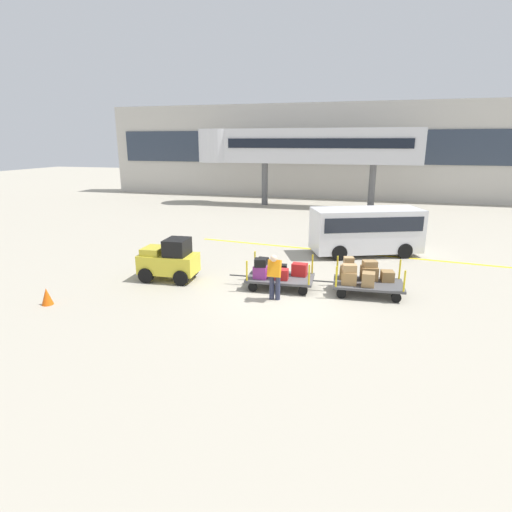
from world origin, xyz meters
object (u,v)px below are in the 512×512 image
Objects in this scene: baggage_cart_lead at (277,273)px; baggage_handler at (274,275)px; safety_cone_near at (47,296)px; baggage_cart_middle at (364,277)px; shuttle_van at (366,228)px; baggage_tug at (169,260)px.

baggage_handler is at bearing -81.67° from baggage_cart_lead.
baggage_handler is 2.84× the size of safety_cone_near.
baggage_cart_lead is 1.28m from baggage_handler.
baggage_cart_middle is 5.52× the size of safety_cone_near.
baggage_cart_middle is 0.59× the size of shuttle_van.
safety_cone_near is at bearing -151.92° from baggage_cart_lead.
baggage_cart_middle is at bearing 4.63° from baggage_cart_lead.
shuttle_van is at bearing 68.23° from baggage_handler.
baggage_handler is (-2.77, -1.46, 0.30)m from baggage_cart_middle.
baggage_cart_lead is at bearing -175.37° from baggage_cart_middle.
safety_cone_near is at bearing -158.47° from baggage_cart_middle.
baggage_cart_lead is at bearing 98.33° from baggage_handler.
baggage_tug reaches higher than baggage_cart_lead.
shuttle_van is (6.90, 5.72, 0.48)m from baggage_tug.
baggage_cart_middle is 5.28m from shuttle_van.
baggage_cart_lead is 6.21m from shuttle_van.
baggage_cart_lead is 7.55m from safety_cone_near.
baggage_cart_middle is 10.33m from safety_cone_near.
shuttle_van is (-0.10, 5.23, 0.67)m from baggage_cart_middle.
baggage_tug is at bearing -140.34° from shuttle_van.
baggage_tug is 1.38× the size of baggage_handler.
baggage_cart_lead is 0.59× the size of shuttle_van.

